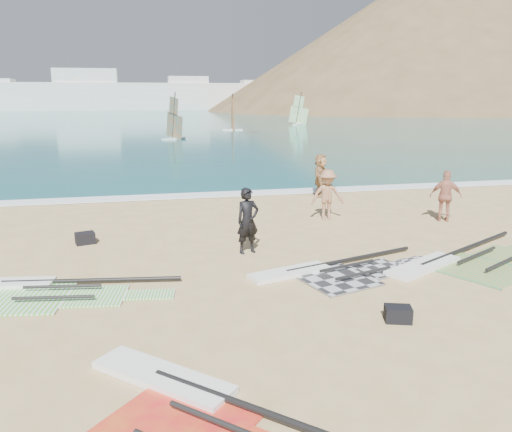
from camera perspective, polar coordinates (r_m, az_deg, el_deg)
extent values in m
plane|color=tan|center=(11.35, 7.24, -9.46)|extent=(300.00, 300.00, 0.00)
cube|color=#0C535A|center=(141.92, -11.15, 11.60)|extent=(300.00, 240.00, 0.06)
cube|color=white|center=(22.83, -3.08, 2.43)|extent=(300.00, 1.20, 0.04)
cube|color=white|center=(160.65, -18.72, 12.80)|extent=(160.00, 8.00, 8.00)
cube|color=white|center=(160.65, -18.78, 13.51)|extent=(18.00, 7.00, 12.00)
cube|color=white|center=(160.39, -7.74, 13.74)|extent=(12.00, 7.00, 10.00)
cube|color=white|center=(164.40, 1.23, 13.67)|extent=(16.00, 7.00, 9.00)
cube|color=white|center=(170.21, 7.99, 13.89)|extent=(10.00, 7.00, 11.00)
cone|color=brown|center=(165.57, 20.39, 11.28)|extent=(143.00, 143.00, 45.00)
cube|color=#262628|center=(12.56, 9.02, -7.10)|extent=(2.08, 2.20, 0.04)
cube|color=#262628|center=(13.45, 13.92, -5.91)|extent=(1.55, 1.49, 0.04)
cube|color=#262628|center=(14.25, 17.41, -5.04)|extent=(1.20, 0.83, 0.04)
cylinder|color=black|center=(13.83, 10.82, -4.86)|extent=(4.01, 1.29, 0.10)
cylinder|color=black|center=(13.12, 10.39, -5.59)|extent=(1.67, 0.56, 0.07)
cylinder|color=black|center=(12.67, 12.20, -6.38)|extent=(1.67, 0.56, 0.07)
cube|color=white|center=(12.72, 3.84, -6.50)|extent=(2.25, 1.19, 0.12)
cube|color=#46CA2A|center=(12.36, -24.51, -8.57)|extent=(1.90, 2.05, 0.04)
cube|color=#46CA2A|center=(11.93, -17.79, -8.76)|extent=(1.44, 1.37, 0.04)
cube|color=#46CA2A|center=(11.70, -12.04, -8.82)|extent=(1.17, 0.70, 0.04)
cylinder|color=black|center=(12.71, -18.19, -6.99)|extent=(4.20, 0.70, 0.10)
cylinder|color=black|center=(12.38, -21.25, -7.51)|extent=(1.74, 0.32, 0.07)
cylinder|color=black|center=(11.81, -22.15, -8.61)|extent=(1.74, 0.32, 0.07)
cube|color=white|center=(13.36, -26.67, -6.97)|extent=(2.27, 0.91, 0.12)
cube|color=#FDAC23|center=(14.27, 23.90, -5.57)|extent=(2.70, 2.79, 0.04)
cube|color=#FDAC23|center=(15.78, 26.66, -4.09)|extent=(1.97, 1.93, 0.04)
cylinder|color=black|center=(15.85, 23.05, -3.34)|extent=(4.40, 2.40, 0.12)
cylinder|color=black|center=(15.03, 23.94, -4.08)|extent=(1.83, 1.03, 0.09)
cylinder|color=black|center=(14.75, 26.54, -4.68)|extent=(1.83, 1.03, 0.09)
cube|color=white|center=(13.87, 18.59, -5.47)|extent=(2.59, 1.81, 0.12)
cube|color=red|center=(7.41, -9.92, -23.14)|extent=(2.76, 2.77, 0.04)
cylinder|color=black|center=(7.37, 3.81, -22.40)|extent=(3.53, 3.33, 0.11)
cylinder|color=black|center=(7.19, -3.19, -22.82)|extent=(1.48, 1.40, 0.08)
cube|color=white|center=(8.47, -10.66, -17.67)|extent=(2.26, 2.18, 0.12)
cube|color=black|center=(16.13, -18.95, -2.41)|extent=(0.65, 0.54, 0.35)
cube|color=black|center=(10.59, 15.92, -10.71)|extent=(0.61, 0.51, 0.31)
imported|color=black|center=(14.20, -0.95, -0.55)|extent=(0.79, 0.63, 1.90)
imported|color=#9B6D4E|center=(18.24, 8.17, 2.41)|extent=(1.23, 0.76, 1.84)
imported|color=#BB755D|center=(19.08, 20.86, 2.14)|extent=(1.17, 0.87, 1.84)
imported|color=#B08150|center=(22.49, 7.38, 4.65)|extent=(1.54, 1.75, 1.91)
cube|color=white|center=(52.12, -9.26, 8.71)|extent=(2.67, 1.90, 0.15)
cube|color=#F05310|center=(52.03, -9.31, 10.11)|extent=(1.56, 2.87, 2.86)
cube|color=#F05310|center=(51.95, -9.40, 12.27)|extent=(0.90, 1.63, 1.98)
cylinder|color=black|center=(51.98, -9.36, 11.31)|extent=(0.52, 0.85, 4.53)
cube|color=white|center=(65.12, -2.70, 9.82)|extent=(2.61, 0.88, 0.15)
cube|color=red|center=(65.04, -2.72, 10.92)|extent=(0.22, 3.16, 2.81)
cube|color=red|center=(64.98, -2.74, 12.63)|extent=(0.15, 1.78, 1.95)
cylinder|color=black|center=(65.00, -2.73, 11.87)|extent=(0.15, 0.89, 4.46)
cube|color=white|center=(77.85, 4.87, 10.41)|extent=(2.36, 2.57, 0.16)
cube|color=#6ABA31|center=(77.78, 4.89, 11.38)|extent=(2.56, 2.20, 2.95)
cube|color=#6ABA31|center=(77.73, 4.92, 12.88)|extent=(1.46, 1.26, 2.05)
cylinder|color=black|center=(77.75, 4.90, 12.21)|extent=(0.78, 0.69, 4.68)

